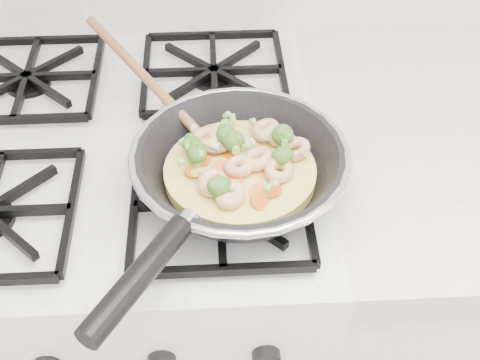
{
  "coord_description": "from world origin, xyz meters",
  "views": [
    {
      "loc": [
        0.14,
        0.96,
        1.52
      ],
      "look_at": [
        0.18,
        1.58,
        0.93
      ],
      "focal_mm": 49.26,
      "sensor_mm": 36.0,
      "label": 1
    }
  ],
  "objects": [
    {
      "name": "stove",
      "position": [
        0.0,
        1.7,
        0.46
      ],
      "size": [
        0.6,
        0.6,
        0.92
      ],
      "color": "white",
      "rests_on": "ground"
    },
    {
      "name": "skillet",
      "position": [
        0.17,
        1.58,
        0.96
      ],
      "size": [
        0.36,
        0.54,
        0.1
      ],
      "rotation": [
        0.0,
        0.0,
        -0.04
      ],
      "color": "black",
      "rests_on": "stove"
    }
  ]
}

